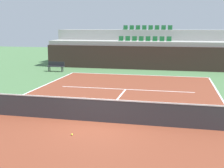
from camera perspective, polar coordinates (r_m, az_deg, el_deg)
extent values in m
plane|color=#477042|center=(11.97, -2.62, -7.44)|extent=(80.00, 80.00, 0.00)
cube|color=brown|center=(11.97, -2.62, -7.42)|extent=(11.00, 24.00, 0.01)
cube|color=white|center=(23.40, 5.01, 1.77)|extent=(11.00, 0.10, 0.00)
cube|color=white|center=(18.01, 2.68, -1.04)|extent=(8.26, 0.10, 0.00)
cube|color=white|center=(14.95, 0.57, -3.58)|extent=(0.10, 6.40, 0.00)
cube|color=#33231E|center=(26.37, 5.95, 5.08)|extent=(18.07, 0.30, 2.09)
cube|color=#9E9E99|center=(27.68, 6.28, 5.77)|extent=(18.07, 2.40, 2.48)
cube|color=#9E9E99|center=(30.02, 6.81, 7.14)|extent=(18.07, 2.40, 3.50)
cube|color=#1E6633|center=(27.92, 1.72, 8.47)|extent=(0.44, 0.44, 0.04)
cube|color=#1E6633|center=(28.11, 1.80, 8.94)|extent=(0.44, 0.04, 0.40)
cube|color=#1E6633|center=(27.81, 3.03, 8.45)|extent=(0.44, 0.44, 0.04)
cube|color=#1E6633|center=(28.00, 3.10, 8.92)|extent=(0.44, 0.04, 0.40)
cube|color=#1E6633|center=(27.71, 4.35, 8.43)|extent=(0.44, 0.44, 0.04)
cube|color=#1E6633|center=(27.90, 4.41, 8.90)|extent=(0.44, 0.04, 0.40)
cube|color=#1E6633|center=(27.63, 5.67, 8.40)|extent=(0.44, 0.44, 0.04)
cube|color=#1E6633|center=(27.82, 5.73, 8.87)|extent=(0.44, 0.04, 0.40)
cube|color=#1E6633|center=(27.56, 7.01, 8.36)|extent=(0.44, 0.44, 0.04)
cube|color=#1E6633|center=(27.75, 7.06, 8.83)|extent=(0.44, 0.04, 0.40)
cube|color=#1E6633|center=(27.51, 8.35, 8.32)|extent=(0.44, 0.44, 0.04)
cube|color=#1E6633|center=(27.70, 8.39, 8.79)|extent=(0.44, 0.04, 0.40)
cube|color=#1E6633|center=(27.47, 9.70, 8.28)|extent=(0.44, 0.44, 0.04)
cube|color=#1E6633|center=(27.66, 9.73, 8.75)|extent=(0.44, 0.04, 0.40)
cube|color=#1E6633|center=(27.44, 11.04, 8.23)|extent=(0.44, 0.44, 0.04)
cube|color=#1E6633|center=(27.63, 11.07, 8.70)|extent=(0.44, 0.04, 0.40)
cube|color=#1E6633|center=(30.26, 2.59, 10.59)|extent=(0.44, 0.44, 0.04)
cube|color=#1E6633|center=(30.45, 2.66, 11.01)|extent=(0.44, 0.04, 0.40)
cube|color=#1E6633|center=(30.15, 3.81, 10.58)|extent=(0.44, 0.44, 0.04)
cube|color=#1E6633|center=(30.35, 3.88, 10.99)|extent=(0.44, 0.04, 0.40)
cube|color=#1E6633|center=(30.06, 5.04, 10.56)|extent=(0.44, 0.44, 0.04)
cube|color=#1E6633|center=(30.26, 5.10, 10.98)|extent=(0.44, 0.04, 0.40)
cube|color=#1E6633|center=(29.98, 6.27, 10.53)|extent=(0.44, 0.44, 0.04)
cube|color=#1E6633|center=(30.18, 6.33, 10.95)|extent=(0.44, 0.04, 0.40)
cube|color=#1E6633|center=(29.92, 7.51, 10.50)|extent=(0.44, 0.44, 0.04)
cube|color=#1E6633|center=(30.12, 7.56, 10.92)|extent=(0.44, 0.04, 0.40)
cube|color=#1E6633|center=(29.87, 8.76, 10.47)|extent=(0.44, 0.44, 0.04)
cube|color=#1E6633|center=(30.07, 8.80, 10.89)|extent=(0.44, 0.04, 0.40)
cube|color=#1E6633|center=(29.83, 10.00, 10.43)|extent=(0.44, 0.44, 0.04)
cube|color=#1E6633|center=(30.03, 10.04, 10.85)|extent=(0.44, 0.04, 0.40)
cube|color=#1E6633|center=(29.81, 11.25, 10.38)|extent=(0.44, 0.44, 0.04)
cube|color=#1E6633|center=(30.01, 11.28, 10.81)|extent=(0.44, 0.04, 0.40)
cube|color=#333338|center=(11.83, -2.64, -5.29)|extent=(10.90, 0.02, 0.92)
cube|color=white|center=(11.70, -2.66, -3.01)|extent=(10.90, 0.04, 0.05)
cube|color=#232328|center=(25.53, -10.94, 3.39)|extent=(1.50, 0.40, 0.05)
cube|color=#232328|center=(25.67, -10.80, 3.93)|extent=(1.50, 0.04, 0.36)
cube|color=#2D2D33|center=(25.68, -12.28, 2.85)|extent=(0.06, 0.06, 0.42)
cube|color=#2D2D33|center=(25.21, -9.80, 2.79)|extent=(0.06, 0.06, 0.42)
cube|color=#2D2D33|center=(25.93, -12.02, 2.94)|extent=(0.06, 0.06, 0.42)
cube|color=#2D2D33|center=(25.46, -9.56, 2.88)|extent=(0.06, 0.06, 0.42)
sphere|color=#CCE033|center=(10.64, -7.83, -9.73)|extent=(0.07, 0.07, 0.07)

